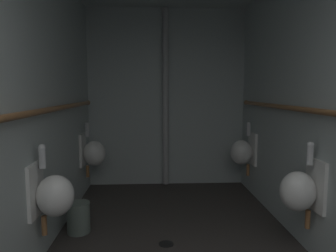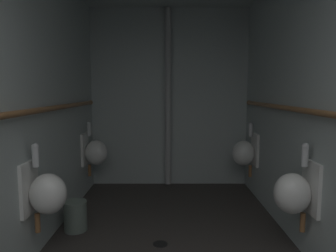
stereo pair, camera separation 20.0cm
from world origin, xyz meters
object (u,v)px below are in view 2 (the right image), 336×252
at_px(urinal_left_mid, 47,192).
at_px(standpipe_back_wall, 169,98).
at_px(waste_bin, 77,216).
at_px(urinal_right_mid, 296,192).
at_px(urinal_left_far, 96,152).
at_px(urinal_right_far, 246,152).
at_px(floor_drain, 162,244).

distance_m(urinal_left_mid, standpipe_back_wall, 2.48).
relative_size(standpipe_back_wall, waste_bin, 8.39).
bearing_deg(urinal_right_mid, urinal_left_mid, -179.69).
height_order(urinal_left_mid, urinal_left_far, same).
xyz_separation_m(urinal_left_mid, urinal_right_far, (2.06, 1.68, 0.00)).
bearing_deg(urinal_left_mid, floor_drain, 18.18).
height_order(urinal_right_mid, standpipe_back_wall, standpipe_back_wall).
bearing_deg(standpipe_back_wall, urinal_right_far, -24.12).
bearing_deg(urinal_left_mid, standpipe_back_wall, 64.80).
bearing_deg(urinal_left_mid, urinal_left_far, 90.00).
bearing_deg(urinal_right_mid, urinal_right_far, 90.00).
bearing_deg(urinal_right_far, floor_drain, -129.33).
distance_m(urinal_right_mid, floor_drain, 1.31).
xyz_separation_m(urinal_left_mid, urinal_left_far, (0.00, 1.72, 0.00)).
distance_m(urinal_left_far, urinal_right_mid, 2.68).
height_order(urinal_right_far, waste_bin, urinal_right_far).
relative_size(urinal_right_far, standpipe_back_wall, 0.29).
distance_m(floor_drain, waste_bin, 0.95).
distance_m(urinal_left_mid, floor_drain, 1.16).
height_order(urinal_right_far, standpipe_back_wall, standpipe_back_wall).
relative_size(urinal_left_mid, urinal_right_far, 1.00).
bearing_deg(floor_drain, urinal_left_mid, -161.82).
bearing_deg(floor_drain, urinal_right_far, 50.67).
distance_m(standpipe_back_wall, floor_drain, 2.27).
bearing_deg(urinal_right_far, urinal_left_far, 178.89).
bearing_deg(floor_drain, urinal_right_mid, -14.80).
bearing_deg(urinal_left_far, floor_drain, -56.40).
xyz_separation_m(urinal_right_mid, waste_bin, (-2.01, 0.59, -0.45)).
bearing_deg(floor_drain, waste_bin, 161.47).
distance_m(standpipe_back_wall, waste_bin, 2.16).
bearing_deg(urinal_right_mid, waste_bin, 163.54).
relative_size(urinal_right_far, floor_drain, 5.39).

